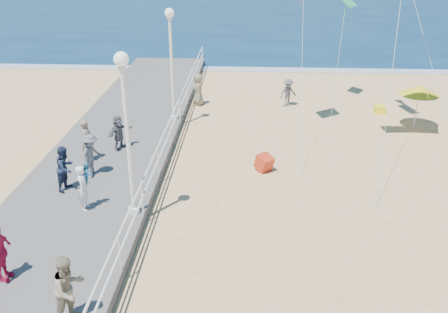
# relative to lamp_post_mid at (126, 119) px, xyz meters

# --- Properties ---
(ground) EXTENTS (160.00, 160.00, 0.00)m
(ground) POSITION_rel_lamp_post_mid_xyz_m (5.35, 0.00, -3.66)
(ground) COLOR #E2B676
(ground) RESTS_ON ground
(surf_line) EXTENTS (160.00, 1.20, 0.04)m
(surf_line) POSITION_rel_lamp_post_mid_xyz_m (5.35, 20.50, -3.63)
(surf_line) COLOR silver
(surf_line) RESTS_ON ground
(boardwalk) EXTENTS (5.00, 44.00, 0.40)m
(boardwalk) POSITION_rel_lamp_post_mid_xyz_m (-2.15, 0.00, -3.46)
(boardwalk) COLOR #65605B
(boardwalk) RESTS_ON ground
(railing) EXTENTS (0.05, 42.00, 0.55)m
(railing) POSITION_rel_lamp_post_mid_xyz_m (0.30, 0.00, -2.41)
(railing) COLOR white
(railing) RESTS_ON boardwalk
(lamp_post_mid) EXTENTS (0.44, 0.44, 5.32)m
(lamp_post_mid) POSITION_rel_lamp_post_mid_xyz_m (0.00, 0.00, 0.00)
(lamp_post_mid) COLOR white
(lamp_post_mid) RESTS_ON boardwalk
(lamp_post_far) EXTENTS (0.44, 0.44, 5.32)m
(lamp_post_far) POSITION_rel_lamp_post_mid_xyz_m (0.00, 9.00, 0.00)
(lamp_post_far) COLOR white
(lamp_post_far) RESTS_ON boardwalk
(woman_holding_toddler) EXTENTS (0.40, 0.59, 1.56)m
(woman_holding_toddler) POSITION_rel_lamp_post_mid_xyz_m (-1.67, 0.19, -2.48)
(woman_holding_toddler) COLOR white
(woman_holding_toddler) RESTS_ON boardwalk
(toddler_held) EXTENTS (0.30, 0.38, 0.76)m
(toddler_held) POSITION_rel_lamp_post_mid_xyz_m (-1.52, 0.34, -2.03)
(toddler_held) COLOR teal
(toddler_held) RESTS_ON boardwalk
(spectator_1) EXTENTS (1.03, 1.08, 1.76)m
(spectator_1) POSITION_rel_lamp_post_mid_xyz_m (-0.36, -4.97, -2.38)
(spectator_1) COLOR gray
(spectator_1) RESTS_ON boardwalk
(spectator_2) EXTENTS (0.90, 1.19, 1.63)m
(spectator_2) POSITION_rel_lamp_post_mid_xyz_m (-2.18, 2.74, -2.44)
(spectator_2) COLOR slate
(spectator_2) RESTS_ON boardwalk
(spectator_3) EXTENTS (0.49, 0.99, 1.62)m
(spectator_3) POSITION_rel_lamp_post_mid_xyz_m (-2.69, -3.57, -2.45)
(spectator_3) COLOR #C61844
(spectator_3) RESTS_ON boardwalk
(spectator_5) EXTENTS (1.06, 1.37, 1.45)m
(spectator_5) POSITION_rel_lamp_post_mid_xyz_m (-1.78, 5.31, -2.54)
(spectator_5) COLOR #56555A
(spectator_5) RESTS_ON boardwalk
(spectator_6) EXTENTS (0.43, 0.64, 1.72)m
(spectator_6) POSITION_rel_lamp_post_mid_xyz_m (-2.71, 4.02, -2.40)
(spectator_6) COLOR #816C59
(spectator_6) RESTS_ON boardwalk
(spectator_7) EXTENTS (0.81, 0.93, 1.64)m
(spectator_7) POSITION_rel_lamp_post_mid_xyz_m (-2.74, 1.54, -2.44)
(spectator_7) COLOR #1B243C
(spectator_7) RESTS_ON boardwalk
(beach_walker_a) EXTENTS (1.15, 0.98, 1.54)m
(beach_walker_a) POSITION_rel_lamp_post_mid_xyz_m (5.82, 12.60, -2.89)
(beach_walker_a) COLOR #535457
(beach_walker_a) RESTS_ON ground
(beach_walker_c) EXTENTS (0.73, 0.96, 1.76)m
(beach_walker_c) POSITION_rel_lamp_post_mid_xyz_m (0.85, 12.53, -2.78)
(beach_walker_c) COLOR #7D7457
(beach_walker_c) RESTS_ON ground
(box_kite) EXTENTS (0.88, 0.90, 0.74)m
(box_kite) POSITION_rel_lamp_post_mid_xyz_m (4.35, 4.22, -3.36)
(box_kite) COLOR red
(box_kite) RESTS_ON ground
(beach_umbrella) EXTENTS (1.90, 1.90, 2.14)m
(beach_umbrella) POSITION_rel_lamp_post_mid_xyz_m (11.83, 9.52, -1.75)
(beach_umbrella) COLOR white
(beach_umbrella) RESTS_ON ground
(beach_chair_left) EXTENTS (0.55, 0.55, 0.40)m
(beach_chair_left) POSITION_rel_lamp_post_mid_xyz_m (10.66, 11.68, -3.46)
(beach_chair_left) COLOR yellow
(beach_chair_left) RESTS_ON ground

